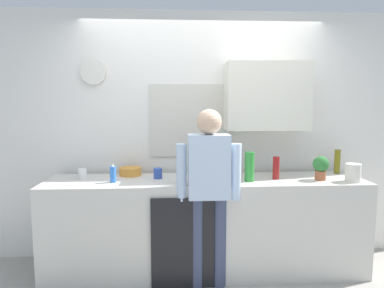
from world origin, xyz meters
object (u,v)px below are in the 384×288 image
(mixing_bowl, at_px, (130,171))
(bottle_dark_sauce, at_px, (179,173))
(coffee_maker, at_px, (216,168))
(bottle_red_vinegar, at_px, (276,168))
(cup_white_mug, at_px, (82,174))
(bottle_olive_oil, at_px, (337,161))
(dish_soap, at_px, (113,174))
(potted_plant, at_px, (321,166))
(bottle_clear_soda, at_px, (249,167))
(cup_blue_mug, at_px, (158,173))
(storage_canister, at_px, (353,173))
(person_at_sink, at_px, (209,183))

(mixing_bowl, bearing_deg, bottle_dark_sauce, -34.42)
(coffee_maker, height_order, bottle_red_vinegar, coffee_maker)
(cup_white_mug, height_order, mixing_bowl, cup_white_mug)
(bottle_olive_oil, xyz_separation_m, cup_white_mug, (-2.60, -0.11, -0.08))
(coffee_maker, xyz_separation_m, bottle_red_vinegar, (0.60, 0.16, -0.04))
(coffee_maker, height_order, dish_soap, coffee_maker)
(potted_plant, bearing_deg, cup_white_mug, 175.19)
(bottle_dark_sauce, bearing_deg, bottle_olive_oil, 11.09)
(coffee_maker, distance_m, bottle_clear_soda, 0.33)
(bottle_clear_soda, xyz_separation_m, cup_blue_mug, (-0.87, 0.17, -0.09))
(bottle_red_vinegar, height_order, dish_soap, bottle_red_vinegar)
(bottle_olive_oil, bearing_deg, cup_blue_mug, -175.48)
(bottle_olive_oil, bearing_deg, potted_plant, -135.85)
(storage_canister, height_order, person_at_sink, person_at_sink)
(potted_plant, bearing_deg, bottle_olive_oil, 44.15)
(coffee_maker, height_order, bottle_dark_sauce, coffee_maker)
(bottle_clear_soda, relative_size, cup_blue_mug, 2.80)
(cup_white_mug, bearing_deg, storage_canister, -6.25)
(cup_blue_mug, relative_size, potted_plant, 0.43)
(cup_white_mug, bearing_deg, bottle_dark_sauce, -12.93)
(dish_soap, bearing_deg, mixing_bowl, 68.81)
(bottle_red_vinegar, xyz_separation_m, cup_blue_mug, (-1.14, 0.09, -0.06))
(bottle_clear_soda, xyz_separation_m, storage_canister, (0.96, -0.07, -0.05))
(bottle_clear_soda, relative_size, person_at_sink, 0.17)
(cup_blue_mug, bearing_deg, cup_white_mug, 177.03)
(bottle_dark_sauce, height_order, dish_soap, same)
(cup_white_mug, bearing_deg, bottle_clear_soda, -7.36)
(bottle_dark_sauce, bearing_deg, mixing_bowl, 145.58)
(dish_soap, bearing_deg, potted_plant, -0.17)
(bottle_dark_sauce, relative_size, potted_plant, 0.78)
(person_at_sink, bearing_deg, bottle_red_vinegar, 31.87)
(bottle_clear_soda, relative_size, mixing_bowl, 1.27)
(person_at_sink, bearing_deg, cup_blue_mug, 152.66)
(mixing_bowl, height_order, potted_plant, potted_plant)
(bottle_dark_sauce, distance_m, cup_white_mug, 0.97)
(bottle_olive_oil, bearing_deg, person_at_sink, -160.14)
(bottle_dark_sauce, bearing_deg, bottle_red_vinegar, 5.09)
(mixing_bowl, height_order, storage_canister, storage_canister)
(coffee_maker, relative_size, potted_plant, 1.43)
(cup_white_mug, distance_m, person_at_sink, 1.26)
(bottle_dark_sauce, height_order, bottle_olive_oil, bottle_olive_oil)
(bottle_olive_oil, xyz_separation_m, mixing_bowl, (-2.16, 0.01, -0.09))
(bottle_clear_soda, xyz_separation_m, cup_white_mug, (-1.60, 0.21, -0.09))
(bottle_olive_oil, bearing_deg, coffee_maker, -163.11)
(person_at_sink, bearing_deg, potted_plant, 21.17)
(cup_blue_mug, height_order, person_at_sink, person_at_sink)
(dish_soap, bearing_deg, cup_white_mug, 150.36)
(coffee_maker, xyz_separation_m, cup_blue_mug, (-0.54, 0.26, -0.10))
(bottle_clear_soda, distance_m, bottle_olive_oil, 1.05)
(bottle_dark_sauce, distance_m, potted_plant, 1.35)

